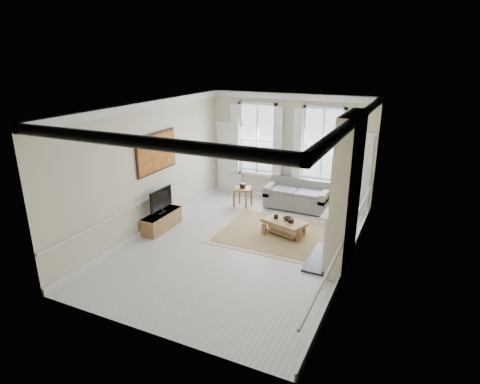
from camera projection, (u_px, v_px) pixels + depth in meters
The scene contains 23 objects.
floor at pixel (240, 246), 9.90m from camera, with size 7.20×7.20×0.00m, color #B7B5AD.
ceiling at pixel (240, 107), 8.79m from camera, with size 7.20×7.20×0.00m, color white.
back_wall at pixel (289, 149), 12.43m from camera, with size 5.20×5.20×0.00m, color beige.
left_wall at pixel (149, 168), 10.39m from camera, with size 7.20×7.20×0.00m, color beige.
right_wall at pixel (353, 197), 8.31m from camera, with size 7.20×7.20×0.00m, color beige.
window_left at pixel (257, 140), 12.74m from camera, with size 1.26×0.20×2.20m, color #B2BCC6, non-canonical shape.
window_right at pixel (322, 146), 11.90m from camera, with size 1.26×0.20×2.20m, color #B2BCC6, non-canonical shape.
door_left at pixel (230, 159), 13.39m from camera, with size 0.90×0.08×2.30m, color silver.
door_right at pixel (354, 174), 11.75m from camera, with size 0.90×0.08×2.30m, color silver.
painting at pixel (157, 152), 10.51m from camera, with size 0.05×1.66×1.06m, color #BE8420.
chimney_breast at pixel (347, 192), 8.55m from camera, with size 0.35×1.70×3.38m, color beige.
hearth at pixel (322, 258), 9.27m from camera, with size 0.55×1.50×0.05m, color black.
fireplace at pixel (333, 232), 8.95m from camera, with size 0.21×1.45×1.33m.
mirror at pixel (338, 176), 8.52m from camera, with size 0.06×1.26×1.06m, color gold.
sofa at pixel (297, 197), 12.25m from camera, with size 1.89×0.92×0.87m.
side_table at pixel (243, 191), 12.35m from camera, with size 0.62×0.62×0.60m.
rug at pixel (284, 235), 10.51m from camera, with size 3.50×2.60×0.02m, color olive.
coffee_table at pixel (284, 223), 10.40m from camera, with size 1.23×0.94×0.41m.
ceramic_pot_a at pixel (276, 216), 10.50m from camera, with size 0.12×0.12×0.12m, color black.
ceramic_pot_b at pixel (291, 221), 10.24m from camera, with size 0.14×0.14×0.10m, color black.
bowl at pixel (287, 219), 10.43m from camera, with size 0.22×0.22×0.05m, color black.
tv_stand at pixel (162, 221), 10.79m from camera, with size 0.42×1.31×0.47m, color brown.
tv at pixel (161, 199), 10.58m from camera, with size 0.08×0.90×0.68m.
Camera 1 is at (3.79, -8.07, 4.51)m, focal length 30.00 mm.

